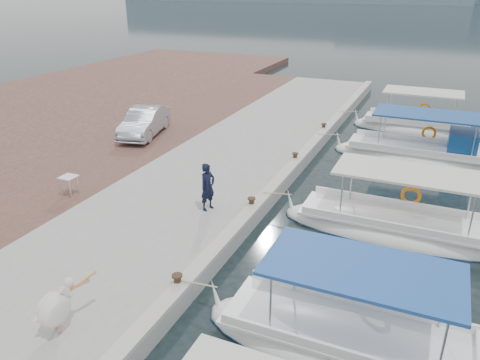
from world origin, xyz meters
name	(u,v)px	position (x,y,z in m)	size (l,w,h in m)	color
ground	(244,241)	(0.00, 0.00, 0.00)	(400.00, 400.00, 0.00)	black
concrete_quay	(226,168)	(-3.00, 5.00, 0.25)	(6.00, 40.00, 0.50)	gray
quay_curb	(287,171)	(-0.22, 5.00, 0.56)	(0.44, 40.00, 0.12)	#AEA99A
cobblestone_strip	(130,152)	(-8.00, 5.00, 0.25)	(4.00, 40.00, 0.50)	#4D2E28
fishing_caique_b	(346,345)	(4.01, -3.46, 0.12)	(6.85, 2.34, 2.83)	white
fishing_caique_c	(395,230)	(4.39, 2.48, 0.12)	(7.61, 2.22, 2.83)	white
fishing_caique_d	(420,156)	(4.63, 10.14, 0.18)	(7.88, 2.51, 2.83)	white
fishing_caique_e	(415,128)	(4.00, 14.96, 0.12)	(6.82, 2.39, 2.83)	white
mooring_bollards	(252,201)	(-0.35, 1.50, 0.69)	(0.28, 20.28, 0.33)	black
pelican	(56,308)	(-1.91, -6.00, 1.11)	(0.78, 1.54, 1.19)	tan
fisherman	(208,187)	(-1.64, 0.73, 1.33)	(0.61, 0.40, 1.66)	black
parked_car	(144,122)	(-8.42, 6.92, 1.19)	(1.45, 4.17, 1.37)	#A1ACB8
folding_table	(69,182)	(-6.78, -0.27, 1.02)	(0.55, 0.55, 0.73)	silver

